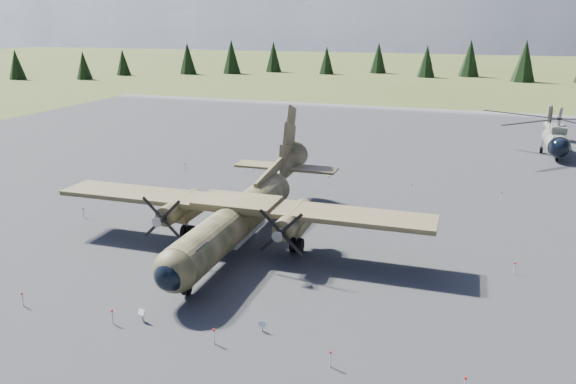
% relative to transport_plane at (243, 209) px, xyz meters
% --- Properties ---
extents(ground, '(500.00, 500.00, 0.00)m').
position_rel_transport_plane_xyz_m(ground, '(1.98, 0.61, -2.59)').
color(ground, '#505425').
rests_on(ground, ground).
extents(apron, '(120.00, 120.00, 0.04)m').
position_rel_transport_plane_xyz_m(apron, '(1.98, 10.61, -2.59)').
color(apron, slate).
rests_on(apron, ground).
extents(transport_plane, '(27.31, 24.85, 9.02)m').
position_rel_transport_plane_xyz_m(transport_plane, '(0.00, 0.00, 0.00)').
color(transport_plane, '#35391F').
rests_on(transport_plane, ground).
extents(helicopter_near, '(18.52, 21.80, 4.68)m').
position_rel_transport_plane_xyz_m(helicopter_near, '(24.25, 37.23, 0.73)').
color(helicopter_near, gray).
rests_on(helicopter_near, ground).
extents(info_placard_left, '(0.48, 0.31, 0.70)m').
position_rel_transport_plane_xyz_m(info_placard_left, '(-0.69, -12.13, -2.13)').
color(info_placard_left, gray).
rests_on(info_placard_left, ground).
extents(info_placard_right, '(0.41, 0.23, 0.61)m').
position_rel_transport_plane_xyz_m(info_placard_right, '(5.83, -11.01, -2.19)').
color(info_placard_right, gray).
rests_on(info_placard_right, ground).
extents(barrier_fence, '(33.12, 29.62, 0.85)m').
position_rel_transport_plane_xyz_m(barrier_fence, '(1.52, 0.54, -2.08)').
color(barrier_fence, white).
rests_on(barrier_fence, ground).
extents(treeline, '(283.29, 285.39, 10.91)m').
position_rel_transport_plane_xyz_m(treeline, '(2.22, -0.93, 2.14)').
color(treeline, black).
rests_on(treeline, ground).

